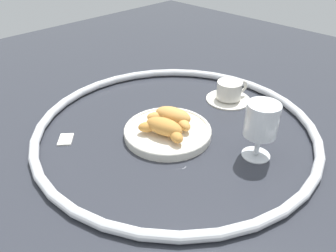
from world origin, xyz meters
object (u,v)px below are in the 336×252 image
Objects in this scene: pastry_plate at (168,132)px; croissant_small at (163,128)px; croissant_large at (171,117)px; coffee_cup_near at (229,92)px; juice_glass_left at (261,123)px; sugar_packet at (66,139)px.

pastry_plate is 0.04m from croissant_small.
coffee_cup_near is (-0.00, -0.25, -0.02)m from croissant_large.
juice_glass_left reaches higher than coffee_cup_near.
sugar_packet is at bearing 49.32° from pastry_plate.
croissant_small is 0.30m from coffee_cup_near.
coffee_cup_near is at bearing -40.31° from juice_glass_left.
coffee_cup_near is 0.97× the size of juice_glass_left.
sugar_packet is (0.17, 0.20, -0.01)m from pastry_plate.
pastry_plate is 0.27m from coffee_cup_near.
croissant_large is 0.28m from sugar_packet.
croissant_large and croissant_small have the same top height.
coffee_cup_near is 0.29m from juice_glass_left.
croissant_small is at bearing -95.88° from sugar_packet.
sugar_packet is (0.16, 0.22, -0.04)m from croissant_large.
pastry_plate is 0.24m from juice_glass_left.
croissant_large is 0.99× the size of croissant_small.
croissant_small is 2.66× the size of sugar_packet.
pastry_plate is 1.71× the size of croissant_small.
sugar_packet is at bearing 43.02° from croissant_small.
pastry_plate reaches higher than sugar_packet.
juice_glass_left is (-0.21, -0.09, 0.08)m from pastry_plate.
sugar_packet is (0.18, 0.17, -0.04)m from croissant_small.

